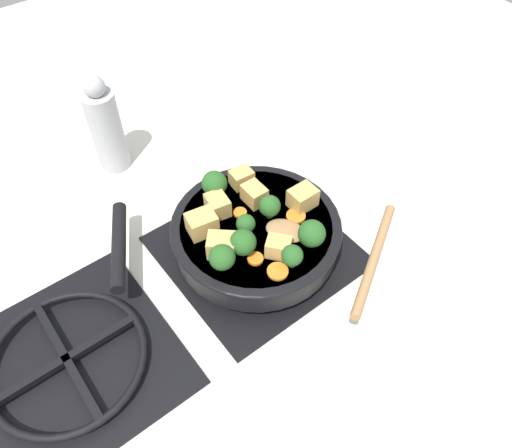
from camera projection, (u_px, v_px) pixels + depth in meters
The scene contains 24 objects.
ground_plane at pixel (256, 251), 0.91m from camera, with size 2.40×2.40×0.00m, color silver.
front_burner_grate at pixel (256, 247), 0.90m from camera, with size 0.31×0.31×0.03m.
rear_burner_grate at pixel (68, 362), 0.76m from camera, with size 0.31×0.31×0.03m.
skillet_pan at pixel (254, 232), 0.87m from camera, with size 0.34×0.41×0.05m.
wooden_spoon at pixel (335, 246), 0.81m from camera, with size 0.24×0.22×0.02m.
tofu_cube_center_large at pixel (242, 178), 0.90m from camera, with size 0.04×0.03×0.03m, color tan.
tofu_cube_near_handle at pixel (278, 247), 0.80m from camera, with size 0.04×0.03×0.03m, color tan.
tofu_cube_east_chunk at pixel (218, 205), 0.85m from camera, with size 0.04×0.03×0.03m, color tan.
tofu_cube_west_chunk at pixel (303, 198), 0.86m from camera, with size 0.05×0.04×0.04m, color tan.
tofu_cube_back_piece at pixel (221, 245), 0.80m from camera, with size 0.04×0.04×0.04m, color tan.
tofu_cube_front_piece at pixel (254, 194), 0.87m from camera, with size 0.04×0.03×0.03m, color tan.
tofu_cube_mid_small at pixel (202, 224), 0.82m from camera, with size 0.05×0.04×0.04m, color tan.
broccoli_floret_near_spoon at pixel (312, 234), 0.80m from camera, with size 0.05×0.05×0.05m.
broccoli_floret_center_top at pixel (270, 206), 0.84m from camera, with size 0.04×0.04×0.04m.
broccoli_floret_east_rim at pixel (246, 224), 0.82m from camera, with size 0.03×0.03×0.04m.
broccoli_floret_west_rim at pixel (222, 257), 0.77m from camera, with size 0.04×0.04×0.05m.
broccoli_floret_north_edge at pixel (214, 184), 0.87m from camera, with size 0.05×0.05×0.05m.
broccoli_floret_south_cluster at pixel (292, 256), 0.77m from camera, with size 0.03×0.03×0.04m.
broccoli_floret_mid_floret at pixel (243, 243), 0.79m from camera, with size 0.04×0.04×0.05m.
carrot_slice_orange_thin at pixel (278, 271), 0.78m from camera, with size 0.03×0.03×0.01m, color orange.
carrot_slice_near_center at pixel (255, 259), 0.80m from camera, with size 0.03×0.03×0.01m, color orange.
carrot_slice_edge_slice at pixel (296, 216), 0.86m from camera, with size 0.03×0.03×0.01m, color orange.
carrot_slice_under_broccoli at pixel (240, 213), 0.86m from camera, with size 0.02×0.02×0.01m, color orange.
pepper_mill at pixel (106, 128), 0.98m from camera, with size 0.06×0.06×0.21m.
Camera 1 is at (-0.44, 0.34, 0.72)m, focal length 35.00 mm.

